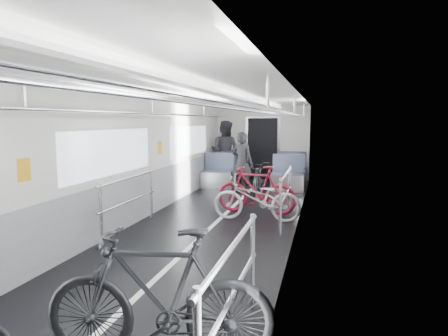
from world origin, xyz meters
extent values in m
cube|color=black|center=(0.00, 0.00, 0.00)|extent=(3.00, 14.00, 0.01)
cube|color=white|center=(0.00, 0.00, 2.40)|extent=(3.00, 14.00, 0.02)
cube|color=silver|center=(-1.50, 0.00, 1.20)|extent=(0.02, 14.00, 2.40)
cube|color=silver|center=(1.50, 0.00, 1.20)|extent=(0.02, 14.00, 2.40)
cube|color=silver|center=(0.00, 7.00, 1.20)|extent=(3.00, 0.02, 2.40)
cube|color=white|center=(0.00, 0.00, 0.01)|extent=(0.08, 13.80, 0.01)
cube|color=gray|center=(-1.47, 0.00, 0.45)|extent=(0.01, 13.90, 0.90)
cube|color=gray|center=(1.47, 0.00, 0.45)|extent=(0.01, 13.90, 0.90)
cube|color=white|center=(-1.47, 0.00, 1.40)|extent=(0.01, 10.80, 0.75)
cube|color=white|center=(1.47, 0.00, 1.40)|extent=(0.01, 10.80, 0.75)
cube|color=white|center=(-0.55, 0.00, 2.34)|extent=(0.14, 13.40, 0.05)
cube|color=white|center=(0.55, 0.00, 2.34)|extent=(0.14, 13.40, 0.05)
cube|color=black|center=(0.00, 6.94, 1.00)|extent=(0.95, 0.10, 2.00)
imported|color=black|center=(0.72, -3.15, 0.55)|extent=(1.90, 0.83, 1.11)
imported|color=silver|center=(0.72, 1.51, 0.44)|extent=(1.70, 0.63, 0.89)
imported|color=maroon|center=(0.61, 2.11, 0.50)|extent=(1.72, 0.66, 1.01)
imported|color=black|center=(0.33, 4.13, 0.46)|extent=(0.75, 1.80, 0.92)
imported|color=black|center=(-0.12, 4.23, 0.82)|extent=(0.69, 0.55, 1.64)
imported|color=#2B2930|center=(-1.04, 6.05, 0.96)|extent=(1.07, 0.91, 1.92)
camera|label=1|loc=(1.95, -5.94, 1.93)|focal=32.00mm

